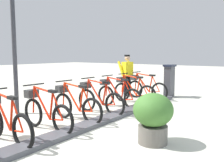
% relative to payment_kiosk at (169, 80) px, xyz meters
% --- Properties ---
extents(ground_plane, '(60.00, 60.00, 0.00)m').
position_rel_payment_kiosk_xyz_m(ground_plane, '(-0.05, 4.92, -0.67)').
color(ground_plane, beige).
extents(dock_rail_base, '(0.44, 9.22, 0.10)m').
position_rel_payment_kiosk_xyz_m(dock_rail_base, '(-0.05, 4.92, -0.62)').
color(dock_rail_base, '#47474C').
rests_on(dock_rail_base, ground).
extents(payment_kiosk, '(0.36, 0.52, 1.28)m').
position_rel_payment_kiosk_xyz_m(payment_kiosk, '(0.00, 0.00, 0.00)').
color(payment_kiosk, '#38383D').
rests_on(payment_kiosk, ground).
extents(bike_docked_0, '(1.72, 0.54, 1.02)m').
position_rel_payment_kiosk_xyz_m(bike_docked_0, '(0.57, 0.91, -0.24)').
color(bike_docked_0, black).
rests_on(bike_docked_0, ground).
extents(bike_docked_1, '(1.72, 0.54, 1.02)m').
position_rel_payment_kiosk_xyz_m(bike_docked_1, '(0.57, 1.85, -0.24)').
color(bike_docked_1, black).
rests_on(bike_docked_1, ground).
extents(bike_docked_2, '(1.72, 0.54, 1.02)m').
position_rel_payment_kiosk_xyz_m(bike_docked_2, '(0.57, 2.78, -0.24)').
color(bike_docked_2, black).
rests_on(bike_docked_2, ground).
extents(bike_docked_3, '(1.72, 0.54, 1.02)m').
position_rel_payment_kiosk_xyz_m(bike_docked_3, '(0.57, 3.72, -0.24)').
color(bike_docked_3, black).
rests_on(bike_docked_3, ground).
extents(bike_docked_4, '(1.72, 0.54, 1.02)m').
position_rel_payment_kiosk_xyz_m(bike_docked_4, '(0.57, 4.65, -0.24)').
color(bike_docked_4, black).
rests_on(bike_docked_4, ground).
extents(bike_docked_5, '(1.72, 0.54, 1.02)m').
position_rel_payment_kiosk_xyz_m(bike_docked_5, '(0.57, 5.59, -0.24)').
color(bike_docked_5, black).
rests_on(bike_docked_5, ground).
extents(bike_docked_6, '(1.72, 0.54, 1.02)m').
position_rel_payment_kiosk_xyz_m(bike_docked_6, '(0.57, 6.52, -0.24)').
color(bike_docked_6, black).
rests_on(bike_docked_6, ground).
extents(worker_near_rack, '(0.56, 0.68, 1.66)m').
position_rel_payment_kiosk_xyz_m(worker_near_rack, '(1.43, 0.84, 0.24)').
color(worker_near_rack, white).
rests_on(worker_near_rack, ground).
extents(lamp_post, '(0.32, 0.32, 4.29)m').
position_rel_payment_kiosk_xyz_m(lamp_post, '(2.49, 5.05, 2.11)').
color(lamp_post, '#2D2D33').
rests_on(lamp_post, ground).
extents(planter_bush, '(0.76, 0.76, 0.97)m').
position_rel_payment_kiosk_xyz_m(planter_bush, '(-1.73, 4.89, -0.12)').
color(planter_bush, '#59544C').
rests_on(planter_bush, ground).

